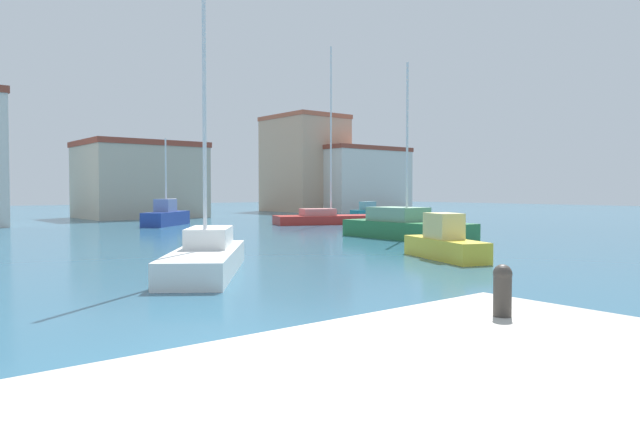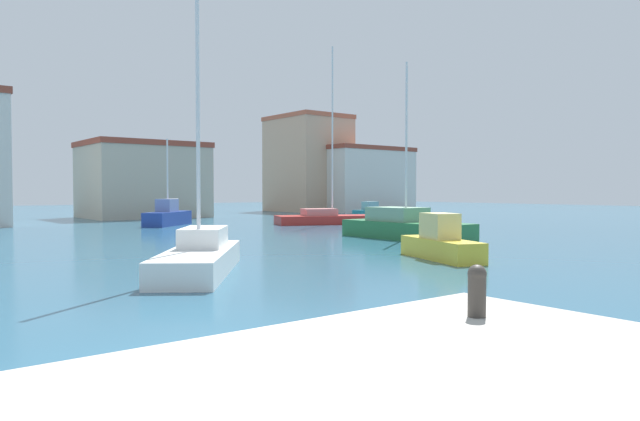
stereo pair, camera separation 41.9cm
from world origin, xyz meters
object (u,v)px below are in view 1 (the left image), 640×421
(motorboat_yellow_distant_north, at_px, (445,243))
(sailboat_red_distant_east, at_px, (329,218))
(sailboat_green_behind_lamppost, at_px, (405,226))
(sailboat_white_mid_harbor, at_px, (206,255))
(sailboat_blue_center_channel, at_px, (166,216))
(mooring_bollard, at_px, (502,288))
(motorboat_teal_far_left, at_px, (370,212))

(motorboat_yellow_distant_north, bearing_deg, sailboat_red_distant_east, 61.07)
(sailboat_red_distant_east, xyz_separation_m, sailboat_green_behind_lamppost, (-5.44, -12.83, 0.18))
(sailboat_red_distant_east, distance_m, motorboat_yellow_distant_north, 22.99)
(sailboat_red_distant_east, distance_m, sailboat_white_mid_harbor, 26.67)
(sailboat_red_distant_east, xyz_separation_m, sailboat_blue_center_channel, (-10.47, 5.87, 0.22))
(mooring_bollard, xyz_separation_m, sailboat_blue_center_channel, (11.43, 35.70, -0.62))
(sailboat_green_behind_lamppost, relative_size, motorboat_teal_far_left, 2.20)
(motorboat_yellow_distant_north, bearing_deg, mooring_bollard, -137.98)
(motorboat_teal_far_left, distance_m, sailboat_blue_center_channel, 19.44)
(motorboat_teal_far_left, relative_size, motorboat_yellow_distant_north, 0.95)
(sailboat_green_behind_lamppost, distance_m, sailboat_white_mid_harbor, 15.21)
(sailboat_red_distant_east, height_order, sailboat_white_mid_harbor, sailboat_red_distant_east)
(sailboat_green_behind_lamppost, height_order, motorboat_teal_far_left, sailboat_green_behind_lamppost)
(motorboat_teal_far_left, height_order, motorboat_yellow_distant_north, motorboat_yellow_distant_north)
(sailboat_green_behind_lamppost, bearing_deg, sailboat_red_distant_east, 67.03)
(mooring_bollard, xyz_separation_m, motorboat_teal_far_left, (30.84, 34.79, -0.78))
(motorboat_teal_far_left, relative_size, sailboat_blue_center_channel, 0.67)
(sailboat_red_distant_east, bearing_deg, sailboat_white_mid_harbor, -137.88)
(motorboat_yellow_distant_north, relative_size, sailboat_blue_center_channel, 0.70)
(motorboat_teal_far_left, distance_m, motorboat_yellow_distant_north, 32.12)
(sailboat_red_distant_east, relative_size, sailboat_green_behind_lamppost, 1.44)
(sailboat_white_mid_harbor, bearing_deg, sailboat_red_distant_east, 42.12)
(mooring_bollard, distance_m, sailboat_red_distant_east, 37.01)
(mooring_bollard, height_order, sailboat_green_behind_lamppost, sailboat_green_behind_lamppost)
(mooring_bollard, distance_m, motorboat_yellow_distant_north, 14.52)
(sailboat_blue_center_channel, bearing_deg, sailboat_green_behind_lamppost, -74.93)
(sailboat_white_mid_harbor, bearing_deg, mooring_bollard, -100.03)
(sailboat_green_behind_lamppost, bearing_deg, sailboat_blue_center_channel, 105.07)
(sailboat_red_distant_east, bearing_deg, sailboat_blue_center_channel, 150.73)
(sailboat_green_behind_lamppost, bearing_deg, mooring_bollard, -134.07)
(sailboat_green_behind_lamppost, xyz_separation_m, motorboat_yellow_distant_north, (-5.69, -7.29, -0.05))
(sailboat_red_distant_east, distance_m, sailboat_green_behind_lamppost, 13.93)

